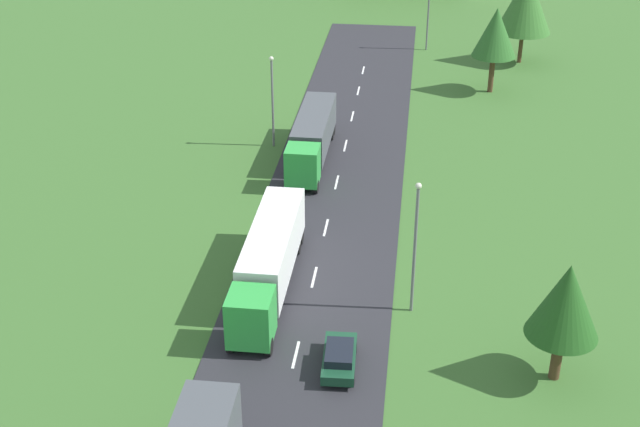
# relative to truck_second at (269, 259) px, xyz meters

# --- Properties ---
(truck_second) EXTENTS (2.51, 13.53, 3.67)m
(truck_second) POSITION_rel_truck_second_xyz_m (0.00, 0.00, 0.00)
(truck_second) COLOR green
(truck_second) RESTS_ON road
(truck_third) EXTENTS (2.56, 12.53, 3.46)m
(truck_third) POSITION_rel_truck_second_xyz_m (0.12, 19.02, -0.09)
(truck_third) COLOR green
(truck_third) RESTS_ON road
(car_third) EXTENTS (1.88, 4.03, 1.35)m
(car_third) POSITION_rel_truck_second_xyz_m (4.96, -7.06, -1.39)
(car_third) COLOR #19472D
(car_third) RESTS_ON road
(lamppost_second) EXTENTS (0.36, 0.36, 8.33)m
(lamppost_second) POSITION_rel_truck_second_xyz_m (8.60, -1.12, 2.48)
(lamppost_second) COLOR slate
(lamppost_second) RESTS_ON ground
(lamppost_third) EXTENTS (0.36, 0.36, 7.68)m
(lamppost_third) POSITION_rel_truck_second_xyz_m (-3.42, 21.47, 2.15)
(lamppost_third) COLOR slate
(lamppost_third) RESTS_ON ground
(lamppost_fourth) EXTENTS (0.36, 0.36, 7.69)m
(lamppost_fourth) POSITION_rel_truck_second_xyz_m (8.82, 49.20, 2.15)
(lamppost_fourth) COLOR slate
(lamppost_fourth) RESTS_ON ground
(tree_birch) EXTENTS (3.73, 3.73, 6.89)m
(tree_birch) POSITION_rel_truck_second_xyz_m (16.20, -6.38, 2.63)
(tree_birch) COLOR #513823
(tree_birch) RESTS_ON ground
(tree_maple) EXTENTS (4.17, 4.17, 8.13)m
(tree_maple) POSITION_rel_truck_second_xyz_m (15.08, 36.71, 3.63)
(tree_maple) COLOR #513823
(tree_maple) RESTS_ON ground
(tree_ash) EXTENTS (5.64, 5.64, 9.47)m
(tree_ash) POSITION_rel_truck_second_xyz_m (18.60, 46.09, 4.18)
(tree_ash) COLOR #513823
(tree_ash) RESTS_ON ground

